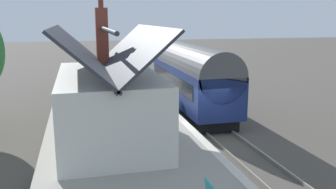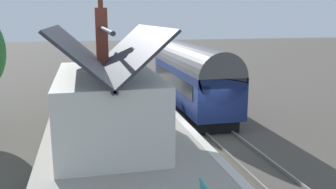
{
  "view_description": "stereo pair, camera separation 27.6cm",
  "coord_description": "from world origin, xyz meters",
  "px_view_note": "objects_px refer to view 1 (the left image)",
  "views": [
    {
      "loc": [
        -16.08,
        6.1,
        5.98
      ],
      "look_at": [
        2.22,
        1.5,
        1.92
      ],
      "focal_mm": 38.44,
      "sensor_mm": 36.0,
      "label": 1
    },
    {
      "loc": [
        -16.15,
        5.83,
        5.98
      ],
      "look_at": [
        2.22,
        1.5,
        1.92
      ],
      "focal_mm": 38.44,
      "sensor_mm": 36.0,
      "label": 2
    }
  ],
  "objects_px": {
    "station_building": "(109,102)",
    "planter_edge_far": "(133,89)",
    "planter_by_door": "(62,98)",
    "lamp_post_platform": "(140,58)",
    "train": "(191,77)",
    "planter_under_sign": "(119,81)",
    "bench_platform_end": "(128,96)",
    "planter_edge_near": "(128,87)",
    "bench_near_building": "(120,81)"
  },
  "relations": [
    {
      "from": "train",
      "to": "bench_near_building",
      "type": "xyz_separation_m",
      "value": [
        4.32,
        4.09,
        -0.82
      ]
    },
    {
      "from": "station_building",
      "to": "bench_near_building",
      "type": "bearing_deg",
      "value": -9.01
    },
    {
      "from": "train",
      "to": "bench_near_building",
      "type": "bearing_deg",
      "value": 43.46
    },
    {
      "from": "lamp_post_platform",
      "to": "planter_edge_near",
      "type": "bearing_deg",
      "value": 38.14
    },
    {
      "from": "planter_by_door",
      "to": "planter_edge_near",
      "type": "xyz_separation_m",
      "value": [
        2.77,
        -4.38,
        -0.0
      ]
    },
    {
      "from": "bench_platform_end",
      "to": "planter_edge_near",
      "type": "xyz_separation_m",
      "value": [
        4.17,
        -0.55,
        -0.22
      ]
    },
    {
      "from": "station_building",
      "to": "planter_edge_far",
      "type": "bearing_deg",
      "value": -14.94
    },
    {
      "from": "bench_platform_end",
      "to": "planter_edge_far",
      "type": "height_order",
      "value": "bench_platform_end"
    },
    {
      "from": "planter_edge_far",
      "to": "bench_near_building",
      "type": "bearing_deg",
      "value": 16.42
    },
    {
      "from": "lamp_post_platform",
      "to": "bench_near_building",
      "type": "bearing_deg",
      "value": 30.81
    },
    {
      "from": "train",
      "to": "planter_by_door",
      "type": "xyz_separation_m",
      "value": [
        0.54,
        8.05,
        -1.04
      ]
    },
    {
      "from": "station_building",
      "to": "lamp_post_platform",
      "type": "relative_size",
      "value": 2.45
    },
    {
      "from": "bench_near_building",
      "to": "planter_edge_far",
      "type": "relative_size",
      "value": 1.6
    },
    {
      "from": "bench_platform_end",
      "to": "lamp_post_platform",
      "type": "height_order",
      "value": "lamp_post_platform"
    },
    {
      "from": "bench_near_building",
      "to": "planter_under_sign",
      "type": "xyz_separation_m",
      "value": [
        1.22,
        -0.05,
        -0.15
      ]
    },
    {
      "from": "station_building",
      "to": "bench_near_building",
      "type": "xyz_separation_m",
      "value": [
        11.01,
        -1.75,
        -1.08
      ]
    },
    {
      "from": "lamp_post_platform",
      "to": "planter_by_door",
      "type": "bearing_deg",
      "value": 109.11
    },
    {
      "from": "planter_edge_far",
      "to": "train",
      "type": "bearing_deg",
      "value": -122.31
    },
    {
      "from": "bench_near_building",
      "to": "planter_by_door",
      "type": "distance_m",
      "value": 5.48
    },
    {
      "from": "station_building",
      "to": "planter_under_sign",
      "type": "bearing_deg",
      "value": -8.34
    },
    {
      "from": "station_building",
      "to": "bench_platform_end",
      "type": "relative_size",
      "value": 5.89
    },
    {
      "from": "planter_under_sign",
      "to": "planter_edge_near",
      "type": "xyz_separation_m",
      "value": [
        -2.23,
        -0.37,
        -0.07
      ]
    },
    {
      "from": "planter_by_door",
      "to": "lamp_post_platform",
      "type": "relative_size",
      "value": 0.29
    },
    {
      "from": "planter_edge_far",
      "to": "planter_by_door",
      "type": "bearing_deg",
      "value": 109.8
    },
    {
      "from": "train",
      "to": "bench_platform_end",
      "type": "distance_m",
      "value": 4.39
    },
    {
      "from": "train",
      "to": "planter_edge_far",
      "type": "height_order",
      "value": "train"
    },
    {
      "from": "bench_platform_end",
      "to": "bench_near_building",
      "type": "relative_size",
      "value": 1.0
    },
    {
      "from": "bench_near_building",
      "to": "bench_platform_end",
      "type": "bearing_deg",
      "value": 178.54
    },
    {
      "from": "bench_near_building",
      "to": "lamp_post_platform",
      "type": "distance_m",
      "value": 3.0
    },
    {
      "from": "planter_edge_near",
      "to": "lamp_post_platform",
      "type": "xyz_separation_m",
      "value": [
        -0.98,
        -0.77,
        2.12
      ]
    },
    {
      "from": "planter_edge_near",
      "to": "lamp_post_platform",
      "type": "bearing_deg",
      "value": -141.86
    },
    {
      "from": "planter_under_sign",
      "to": "bench_platform_end",
      "type": "bearing_deg",
      "value": 178.4
    },
    {
      "from": "planter_by_door",
      "to": "planter_edge_near",
      "type": "bearing_deg",
      "value": -57.69
    },
    {
      "from": "lamp_post_platform",
      "to": "station_building",
      "type": "bearing_deg",
      "value": 161.99
    },
    {
      "from": "planter_edge_near",
      "to": "bench_near_building",
      "type": "bearing_deg",
      "value": 22.39
    },
    {
      "from": "station_building",
      "to": "bench_platform_end",
      "type": "bearing_deg",
      "value": -15.46
    },
    {
      "from": "train",
      "to": "planter_by_door",
      "type": "relative_size",
      "value": 10.84
    },
    {
      "from": "planter_under_sign",
      "to": "lamp_post_platform",
      "type": "xyz_separation_m",
      "value": [
        -3.21,
        -1.14,
        2.06
      ]
    },
    {
      "from": "planter_edge_far",
      "to": "lamp_post_platform",
      "type": "xyz_separation_m",
      "value": [
        0.13,
        -0.56,
        2.08
      ]
    },
    {
      "from": "planter_under_sign",
      "to": "station_building",
      "type": "bearing_deg",
      "value": 171.66
    },
    {
      "from": "station_building",
      "to": "planter_under_sign",
      "type": "height_order",
      "value": "station_building"
    },
    {
      "from": "station_building",
      "to": "bench_near_building",
      "type": "distance_m",
      "value": 11.2
    },
    {
      "from": "planter_under_sign",
      "to": "planter_edge_near",
      "type": "relative_size",
      "value": 0.74
    },
    {
      "from": "bench_platform_end",
      "to": "planter_by_door",
      "type": "height_order",
      "value": "bench_platform_end"
    },
    {
      "from": "station_building",
      "to": "planter_edge_near",
      "type": "height_order",
      "value": "station_building"
    },
    {
      "from": "station_building",
      "to": "planter_edge_far",
      "type": "height_order",
      "value": "station_building"
    },
    {
      "from": "planter_edge_far",
      "to": "planter_edge_near",
      "type": "distance_m",
      "value": 1.14
    },
    {
      "from": "planter_edge_near",
      "to": "lamp_post_platform",
      "type": "distance_m",
      "value": 2.47
    },
    {
      "from": "planter_by_door",
      "to": "planter_under_sign",
      "type": "xyz_separation_m",
      "value": [
        5.0,
        -4.01,
        0.06
      ]
    },
    {
      "from": "bench_platform_end",
      "to": "bench_near_building",
      "type": "xyz_separation_m",
      "value": [
        5.18,
        -0.13,
        0.0
      ]
    }
  ]
}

